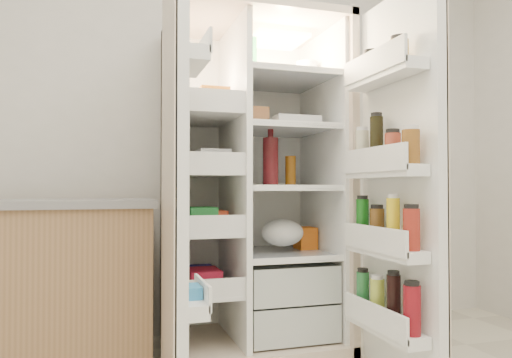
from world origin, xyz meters
name	(u,v)px	position (x,y,z in m)	size (l,w,h in m)	color
wall_back	(209,112)	(0.00, 2.00, 1.35)	(4.00, 0.02, 2.70)	silver
refrigerator	(253,212)	(0.18, 1.65, 0.74)	(0.92, 0.70, 1.80)	beige
freezer_door	(175,185)	(-0.34, 1.05, 0.89)	(0.15, 0.40, 1.72)	white
fridge_door	(397,189)	(0.64, 0.96, 0.87)	(0.17, 0.58, 1.72)	white
kitchen_counter	(29,287)	(-0.95, 1.58, 0.41)	(1.13, 0.60, 0.82)	#97704B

